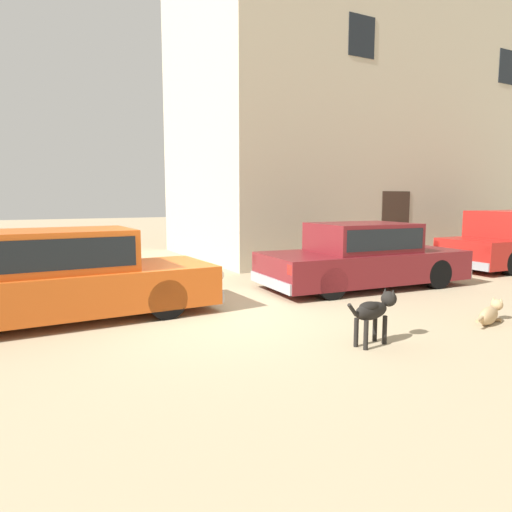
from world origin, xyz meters
TOP-DOWN VIEW (x-y plane):
  - ground_plane at (0.00, 0.00)m, footprint 80.00×80.00m
  - parked_sedan_nearest at (-2.22, 0.88)m, footprint 4.80×1.82m
  - parked_sedan_second at (3.68, 0.81)m, footprint 4.63×2.09m
  - apartment_block at (9.55, 6.69)m, footprint 14.89×6.24m
  - stray_dog_spotted at (1.19, -2.31)m, footprint 0.98×0.32m
  - stray_dog_tan at (3.43, -2.37)m, footprint 0.96×0.38m

SIDE VIEW (x-z plane):
  - ground_plane at x=0.00m, z-range 0.00..0.00m
  - stray_dog_tan at x=3.43m, z-range -0.03..0.34m
  - stray_dog_spotted at x=1.19m, z-range 0.11..0.81m
  - parked_sedan_second at x=3.68m, z-range -0.01..1.36m
  - parked_sedan_nearest at x=-2.22m, z-range -0.01..1.40m
  - apartment_block at x=9.55m, z-range 0.00..9.30m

